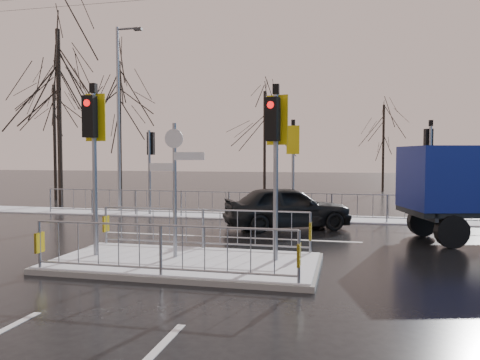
% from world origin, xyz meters
% --- Properties ---
extents(ground, '(120.00, 120.00, 0.00)m').
position_xyz_m(ground, '(0.00, 0.00, 0.00)').
color(ground, black).
rests_on(ground, ground).
extents(snow_verge, '(30.00, 2.00, 0.04)m').
position_xyz_m(snow_verge, '(0.00, 8.60, 0.02)').
color(snow_verge, silver).
rests_on(snow_verge, ground).
extents(lane_markings, '(8.00, 11.38, 0.01)m').
position_xyz_m(lane_markings, '(0.00, -0.33, 0.00)').
color(lane_markings, silver).
rests_on(lane_markings, ground).
extents(traffic_island, '(6.00, 3.04, 4.15)m').
position_xyz_m(traffic_island, '(-0.01, 0.01, 0.39)').
color(traffic_island, slate).
rests_on(traffic_island, ground).
extents(far_kerb_fixtures, '(18.00, 0.65, 3.83)m').
position_xyz_m(far_kerb_fixtures, '(0.29, 8.09, 1.02)').
color(far_kerb_fixtures, gray).
rests_on(far_kerb_fixtures, ground).
extents(car_far_lane, '(4.62, 3.35, 1.46)m').
position_xyz_m(car_far_lane, '(1.58, 5.89, 0.73)').
color(car_far_lane, black).
rests_on(car_far_lane, ground).
extents(flatbed_truck, '(6.29, 3.56, 2.75)m').
position_xyz_m(flatbed_truck, '(6.98, 4.66, 1.46)').
color(flatbed_truck, black).
rests_on(flatbed_truck, ground).
extents(tree_near_a, '(4.75, 4.75, 8.97)m').
position_xyz_m(tree_near_a, '(-10.50, 11.00, 6.11)').
color(tree_near_a, black).
rests_on(tree_near_a, ground).
extents(tree_near_b, '(4.00, 4.00, 7.55)m').
position_xyz_m(tree_near_b, '(-8.00, 12.50, 5.15)').
color(tree_near_b, black).
rests_on(tree_near_b, ground).
extents(tree_near_c, '(3.50, 3.50, 6.61)m').
position_xyz_m(tree_near_c, '(-12.50, 13.50, 4.50)').
color(tree_near_c, black).
rests_on(tree_near_c, ground).
extents(tree_far_a, '(3.75, 3.75, 7.08)m').
position_xyz_m(tree_far_a, '(-2.00, 22.00, 4.82)').
color(tree_far_a, black).
rests_on(tree_far_a, ground).
extents(tree_far_b, '(3.25, 3.25, 6.14)m').
position_xyz_m(tree_far_b, '(6.00, 24.00, 4.18)').
color(tree_far_b, black).
rests_on(tree_far_b, ground).
extents(street_lamp_left, '(1.25, 0.18, 8.20)m').
position_xyz_m(street_lamp_left, '(-6.43, 9.50, 4.49)').
color(street_lamp_left, gray).
rests_on(street_lamp_left, ground).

